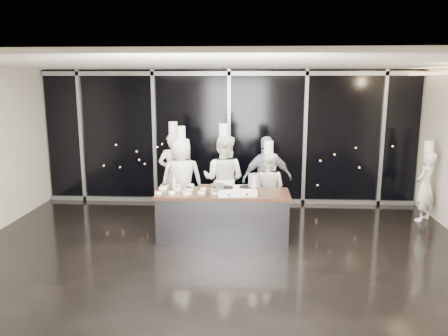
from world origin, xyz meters
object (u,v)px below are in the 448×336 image
object	(u,v)px
stove	(236,191)
frying_pan	(217,186)
guest	(267,179)
chef_right	(268,188)
chef_left	(182,179)
demo_counter	(223,215)
chef_far_left	(174,174)
chef_center	(224,179)
chef_side	(425,185)
stock_pot	(255,180)

from	to	relation	value
stove	frying_pan	size ratio (longest dim) A/B	1.50
guest	chef_right	world-z (taller)	guest
chef_left	chef_right	world-z (taller)	chef_left
stove	chef_left	xyz separation A→B (m)	(-1.18, 1.17, -0.06)
demo_counter	stove	world-z (taller)	stove
chef_right	demo_counter	bearing A→B (deg)	66.97
frying_pan	guest	bearing A→B (deg)	44.38
chef_far_left	chef_center	bearing A→B (deg)	153.93
chef_far_left	chef_side	size ratio (longest dim) A/B	1.21
stove	guest	bearing A→B (deg)	54.55
demo_counter	chef_far_left	xyz separation A→B (m)	(-1.15, 1.39, 0.49)
stock_pot	chef_right	size ratio (longest dim) A/B	0.13
chef_left	chef_center	size ratio (longest dim) A/B	0.97
stove	chef_side	bearing A→B (deg)	10.53
stove	stock_pot	size ratio (longest dim) A/B	3.35
chef_far_left	frying_pan	bearing A→B (deg)	120.23
stock_pot	chef_far_left	world-z (taller)	chef_far_left
chef_far_left	chef_right	size ratio (longest dim) A/B	1.19
demo_counter	chef_left	xyz separation A→B (m)	(-0.93, 1.05, 0.45)
stove	chef_side	distance (m)	4.21
frying_pan	chef_right	size ratio (longest dim) A/B	0.29
stock_pot	chef_side	size ratio (longest dim) A/B	0.13
frying_pan	stove	bearing A→B (deg)	-0.79
demo_counter	frying_pan	size ratio (longest dim) A/B	4.82
stock_pot	demo_counter	bearing A→B (deg)	172.14
stock_pot	chef_center	xyz separation A→B (m)	(-0.63, 1.02, -0.22)
chef_far_left	chef_center	world-z (taller)	chef_center
chef_center	guest	size ratio (longest dim) A/B	1.15
chef_left	guest	size ratio (longest dim) A/B	1.12
chef_far_left	chef_right	distance (m)	2.09
stove	stock_pot	world-z (taller)	stock_pot
chef_center	chef_side	distance (m)	4.26
stove	chef_left	distance (m)	1.66
chef_far_left	demo_counter	bearing A→B (deg)	125.72
chef_right	frying_pan	bearing A→B (deg)	68.85
chef_far_left	chef_center	distance (m)	1.20
stove	chef_far_left	distance (m)	2.06
chef_side	guest	bearing A→B (deg)	-41.24
chef_far_left	stock_pot	bearing A→B (deg)	135.81
demo_counter	chef_side	bearing A→B (deg)	17.41
stock_pot	guest	world-z (taller)	guest
chef_left	guest	bearing A→B (deg)	173.70
stove	chef_center	world-z (taller)	chef_center
chef_left	chef_right	size ratio (longest dim) A/B	1.16
stove	chef_left	size ratio (longest dim) A/B	0.38
stock_pot	frying_pan	bearing A→B (deg)	-172.56
frying_pan	demo_counter	bearing A→B (deg)	51.45
frying_pan	chef_far_left	size ratio (longest dim) A/B	0.25
chef_side	stock_pot	bearing A→B (deg)	-23.16
frying_pan	chef_center	xyz separation A→B (m)	(0.05, 1.11, -0.13)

